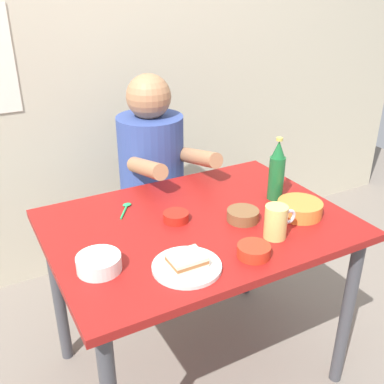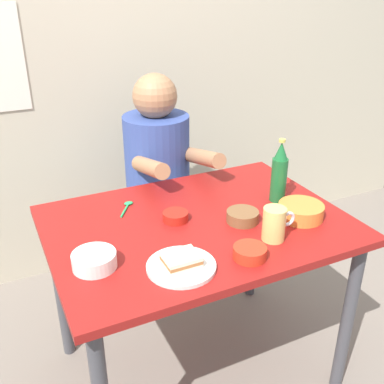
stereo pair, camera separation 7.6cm
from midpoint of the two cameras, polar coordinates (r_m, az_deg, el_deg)
The scene contains 15 objects.
ground_plane at distance 2.15m, azimuth 1.71°, elevation -21.18°, with size 6.00×6.00×0.00m, color slate.
wall_back at distance 2.46m, azimuth -9.80°, elevation 19.08°, with size 4.40×0.09×2.60m.
dining_table at distance 1.74m, azimuth 1.99°, elevation -6.42°, with size 1.10×0.80×0.74m.
stool at distance 2.41m, azimuth -3.20°, elevation -4.76°, with size 0.34×0.34×0.45m.
person_seated at distance 2.22m, azimuth -3.35°, elevation 4.42°, with size 0.33×0.56×0.72m.
plate_orange at distance 1.43m, azimuth 0.18°, elevation -9.41°, with size 0.22×0.22×0.01m, color silver.
sandwich at distance 1.42m, azimuth 0.18°, elevation -8.58°, with size 0.11×0.09×0.04m.
beer_mug at distance 1.58m, azimuth 11.77°, elevation -3.97°, with size 0.13×0.08×0.12m.
beer_bottle at distance 1.83m, azimuth 12.15°, elevation 2.31°, with size 0.06×0.06×0.26m.
rice_bowl_white at distance 1.45m, azimuth -10.77°, elevation -8.42°, with size 0.14×0.14×0.05m.
sambal_bowl_red at distance 1.68m, azimuth -0.80°, elevation -3.05°, with size 0.10×0.10×0.03m.
soup_bowl_orange at distance 1.76m, azimuth 14.82°, elevation -2.28°, with size 0.17×0.17×0.05m.
condiment_bowl_brown at distance 1.69m, azimuth 7.70°, elevation -3.03°, with size 0.12×0.12×0.04m.
sauce_bowl_chili at distance 1.49m, azimuth 8.79°, elevation -7.52°, with size 0.11×0.11×0.04m.
spoon at distance 1.80m, azimuth -7.00°, elevation -1.77°, with size 0.08×0.11×0.01m.
Camera 2 is at (-0.66, -1.32, 1.57)m, focal length 42.20 mm.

